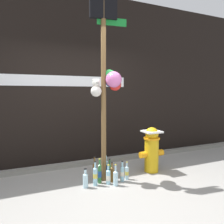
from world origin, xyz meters
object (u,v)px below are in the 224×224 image
at_px(bottle_3, 127,172).
at_px(bottle_8, 110,170).
at_px(fire_hydrant, 152,149).
at_px(bottle_10, 116,177).
at_px(bottle_1, 108,176).
at_px(bottle_6, 95,176).
at_px(bottle_7, 106,167).
at_px(memorial_post, 107,73).
at_px(bottle_4, 95,170).
at_px(bottle_0, 122,173).
at_px(bottle_5, 85,179).
at_px(bottle_2, 100,173).
at_px(bottle_9, 112,174).

xyz_separation_m(bottle_3, bottle_8, (-0.24, 0.19, 0.01)).
relative_size(fire_hydrant, bottle_10, 2.42).
bearing_deg(bottle_3, bottle_1, -171.99).
distance_m(bottle_3, bottle_6, 0.57).
relative_size(bottle_3, bottle_7, 0.82).
height_order(memorial_post, bottle_4, memorial_post).
xyz_separation_m(bottle_6, bottle_8, (0.34, 0.21, -0.03)).
bearing_deg(bottle_8, bottle_3, -38.74).
xyz_separation_m(bottle_0, bottle_6, (-0.47, 0.02, 0.02)).
xyz_separation_m(memorial_post, bottle_0, (0.20, -0.16, -1.64)).
bearing_deg(bottle_0, bottle_1, -177.46).
bearing_deg(bottle_0, bottle_5, 179.28).
xyz_separation_m(bottle_8, bottle_10, (-0.05, -0.34, 0.00)).
distance_m(memorial_post, bottle_7, 1.65).
xyz_separation_m(bottle_0, bottle_10, (-0.18, -0.11, -0.01)).
height_order(memorial_post, bottle_7, memorial_post).
bearing_deg(bottle_2, bottle_7, 50.05).
relative_size(fire_hydrant, bottle_0, 2.44).
bearing_deg(bottle_5, bottle_8, 23.66).
xyz_separation_m(bottle_0, bottle_9, (-0.17, 0.04, 0.00)).
bearing_deg(bottle_9, bottle_4, 133.95).
height_order(bottle_7, bottle_9, bottle_7).
relative_size(bottle_8, bottle_9, 1.00).
bearing_deg(bottle_7, bottle_2, -129.95).
bearing_deg(bottle_2, bottle_10, -45.60).
height_order(fire_hydrant, bottle_2, fire_hydrant).
relative_size(fire_hydrant, bottle_7, 2.26).
relative_size(fire_hydrant, bottle_4, 2.11).
xyz_separation_m(bottle_1, bottle_2, (-0.11, 0.09, 0.04)).
distance_m(bottle_5, bottle_8, 0.55).
distance_m(bottle_9, bottle_10, 0.15).
height_order(bottle_5, bottle_6, bottle_6).
height_order(bottle_4, bottle_6, bottle_4).
xyz_separation_m(bottle_0, bottle_2, (-0.37, 0.08, 0.03)).
height_order(bottle_0, bottle_9, bottle_0).
distance_m(bottle_6, bottle_9, 0.30).
distance_m(bottle_5, bottle_7, 0.61).
bearing_deg(bottle_1, bottle_9, 29.52).
xyz_separation_m(memorial_post, bottle_4, (-0.19, 0.11, -1.62)).
relative_size(bottle_3, bottle_6, 0.78).
relative_size(bottle_9, bottle_10, 0.96).
height_order(bottle_4, bottle_7, bottle_4).
relative_size(fire_hydrant, bottle_2, 2.05).
height_order(bottle_5, bottle_9, bottle_9).
xyz_separation_m(bottle_4, bottle_10, (0.21, -0.38, -0.02)).
height_order(memorial_post, fire_hydrant, memorial_post).
relative_size(bottle_4, bottle_5, 1.30).
distance_m(bottle_4, bottle_6, 0.26).
relative_size(bottle_6, bottle_10, 1.14).
bearing_deg(bottle_1, bottle_0, 2.54).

